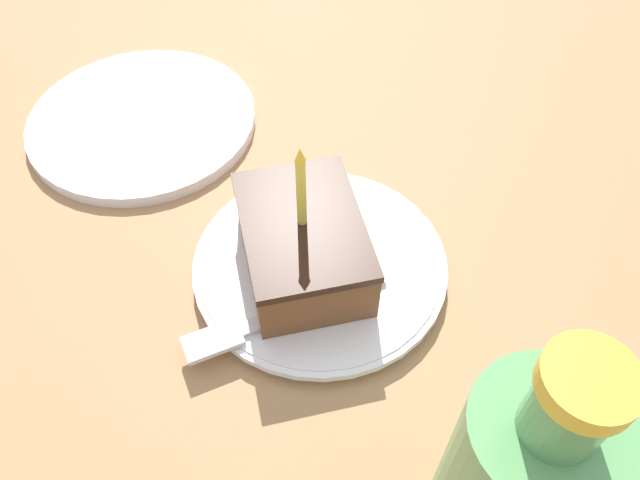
# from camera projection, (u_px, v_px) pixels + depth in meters

# --- Properties ---
(ground_plane) EXTENTS (2.40, 2.40, 0.04)m
(ground_plane) POSITION_uv_depth(u_px,v_px,m) (323.00, 266.00, 0.57)
(ground_plane) COLOR #9E754C
(ground_plane) RESTS_ON ground
(plate) EXTENTS (0.22, 0.22, 0.02)m
(plate) POSITION_uv_depth(u_px,v_px,m) (320.00, 265.00, 0.53)
(plate) COLOR silver
(plate) RESTS_ON ground_plane
(cake_slice) EXTENTS (0.09, 0.13, 0.13)m
(cake_slice) POSITION_uv_depth(u_px,v_px,m) (303.00, 243.00, 0.50)
(cake_slice) COLOR brown
(cake_slice) RESTS_ON plate
(fork) EXTENTS (0.17, 0.05, 0.00)m
(fork) POSITION_uv_depth(u_px,v_px,m) (272.00, 319.00, 0.49)
(fork) COLOR silver
(fork) RESTS_ON plate
(bottle) EXTENTS (0.08, 0.08, 0.20)m
(bottle) POSITION_uv_depth(u_px,v_px,m) (519.00, 475.00, 0.35)
(bottle) COLOR #599959
(bottle) RESTS_ON ground_plane
(side_plate) EXTENTS (0.24, 0.24, 0.01)m
(side_plate) POSITION_uv_depth(u_px,v_px,m) (143.00, 121.00, 0.65)
(side_plate) COLOR silver
(side_plate) RESTS_ON ground_plane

